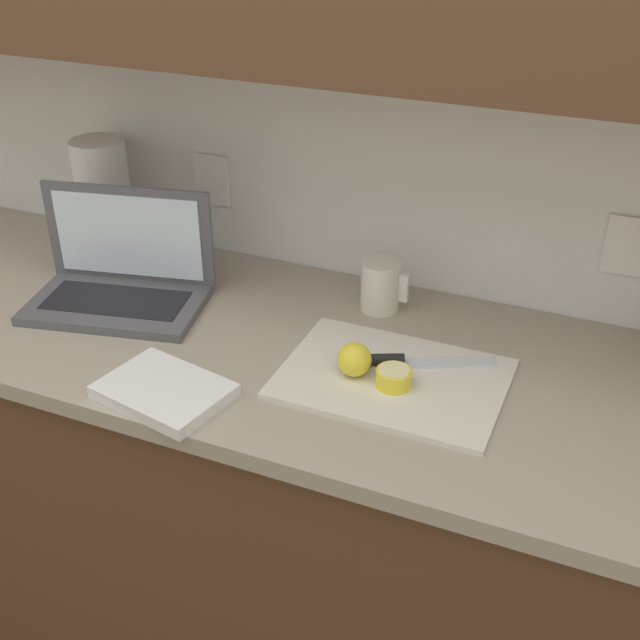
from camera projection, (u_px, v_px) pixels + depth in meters
name	position (u px, v px, depth m)	size (l,w,h in m)	color
ground_plane	(259.00, 635.00, 2.08)	(12.00, 12.00, 0.00)	brown
counter_unit	(244.00, 496.00, 1.85)	(2.31, 0.66, 0.92)	brown
laptop	(122.00, 276.00, 1.71)	(0.41, 0.29, 0.24)	#515156
cutting_board	(393.00, 378.00, 1.47)	(0.41, 0.29, 0.01)	silver
knife	(395.00, 360.00, 1.50)	(0.27, 0.15, 0.02)	silver
lemon_half_cut	(394.00, 378.00, 1.44)	(0.07, 0.07, 0.03)	yellow
lemon_whole_beside	(354.00, 359.00, 1.46)	(0.06, 0.06, 0.06)	yellow
measuring_cup	(381.00, 286.00, 1.68)	(0.10, 0.08, 0.11)	silver
paper_towel_roll	(104.00, 195.00, 1.91)	(0.13, 0.13, 0.27)	white
dish_towel	(164.00, 391.00, 1.42)	(0.22, 0.16, 0.02)	white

